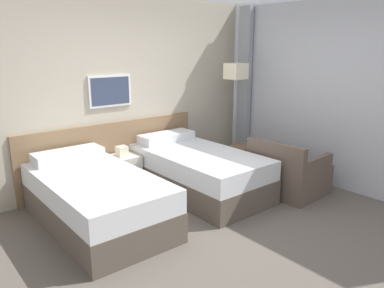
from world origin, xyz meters
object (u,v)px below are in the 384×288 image
bed_near_window (198,171)px  nightstand (123,172)px  floor_lamp (236,78)px  side_table (244,157)px  armchair (288,175)px  bed_near_door (96,199)px

bed_near_window → nightstand: bearing=135.7°
bed_near_window → nightstand: size_ratio=3.10×
floor_lamp → side_table: (-0.37, -0.58, -1.11)m
side_table → armchair: bearing=-75.9°
floor_lamp → armchair: bearing=-99.2°
bed_near_door → armchair: 2.62m
armchair → bed_near_door: bearing=69.3°
nightstand → floor_lamp: floor_lamp is taller
floor_lamp → side_table: bearing=-122.7°
bed_near_door → floor_lamp: (2.70, 0.45, 1.20)m
bed_near_window → nightstand: bed_near_window is taller
bed_near_door → nightstand: 1.07m
bed_near_door → bed_near_window: bearing=0.0°
nightstand → bed_near_door: bearing=-135.7°
bed_near_door → bed_near_window: 1.53m
floor_lamp → side_table: 1.31m
bed_near_door → bed_near_window: (1.53, 0.00, 0.00)m
side_table → armchair: size_ratio=0.61×
bed_near_door → armchair: bearing=-18.0°
bed_near_door → bed_near_window: size_ratio=1.00×
nightstand → floor_lamp: size_ratio=0.37×
side_table → bed_near_door: bearing=176.7°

